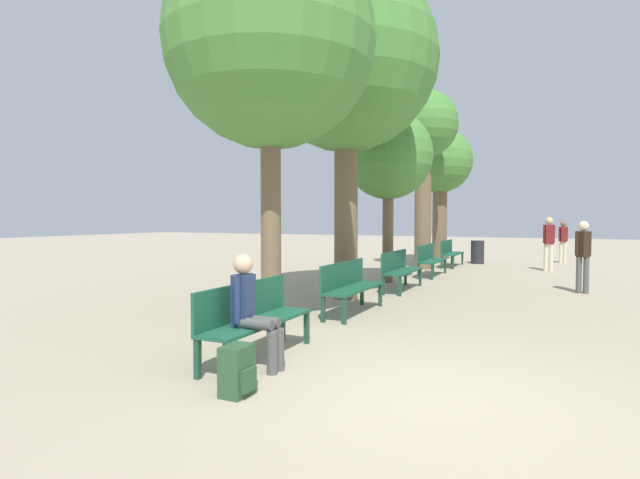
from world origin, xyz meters
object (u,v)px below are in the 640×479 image
Objects in this scene: tree_row_1 at (346,62)px; bench_row_2 at (399,267)px; bench_row_3 at (429,258)px; tree_row_2 at (388,156)px; trash_bin at (477,252)px; tree_row_4 at (440,164)px; bench_row_4 at (450,251)px; tree_row_3 at (424,132)px; bench_row_1 at (349,283)px; pedestrian_near at (563,239)px; person_seated at (252,308)px; backpack at (237,371)px; bench_row_0 at (252,314)px; pedestrian_mid at (583,252)px; tree_row_0 at (270,44)px; pedestrian_far at (549,240)px.

bench_row_2 is at bearing 67.73° from tree_row_1.
tree_row_2 reaches higher than bench_row_3.
tree_row_4 is at bearing -178.96° from trash_bin.
tree_row_1 reaches higher than bench_row_2.
bench_row_4 is 0.32× the size of tree_row_3.
pedestrian_near is at bearing 74.10° from bench_row_1.
tree_row_4 is 3.93× the size of person_seated.
bench_row_1 is 3.08m from bench_row_2.
bench_row_4 reaches higher than backpack.
tree_row_1 is at bearing -94.86° from bench_row_4.
bench_row_4 is (0.00, 12.31, 0.00)m from bench_row_0.
backpack is 0.31× the size of pedestrian_near.
pedestrian_near is at bearing 91.98° from pedestrian_mid.
tree_row_0 is at bearing -90.00° from tree_row_2.
bench_row_3 is 3.08m from bench_row_4.
tree_row_2 is at bearing 98.69° from bench_row_1.
person_seated reaches higher than bench_row_3.
tree_row_0 is 4.14m from person_seated.
pedestrian_far is (3.07, -0.25, 0.44)m from bench_row_4.
pedestrian_mid is 1.90× the size of trash_bin.
tree_row_3 reaches higher than bench_row_2.
bench_row_3 is at bearing -98.80° from trash_bin.
trash_bin is at bearing 86.22° from bench_row_1.
tree_row_4 is (-0.66, 10.71, 3.12)m from bench_row_1.
tree_row_0 is 4.97m from backpack.
tree_row_2 is (-0.66, -4.91, 2.71)m from bench_row_4.
pedestrian_near is (3.52, 15.42, 0.36)m from bench_row_0.
tree_row_1 is at bearing -90.00° from tree_row_3.
bench_row_0 is at bearing -90.00° from bench_row_2.
bench_row_2 is 0.28× the size of tree_row_1.
tree_row_4 is 4.90m from pedestrian_far.
bench_row_3 is at bearing -90.00° from bench_row_4.
bench_row_3 is 0.32× the size of tree_row_3.
tree_row_3 reaches higher than tree_row_2.
tree_row_0 is (-0.66, 1.55, 3.72)m from bench_row_0.
tree_row_1 is (-0.66, -1.61, 4.29)m from bench_row_2.
pedestrian_mid is (3.23, 8.50, 0.68)m from backpack.
tree_row_3 is 4.58× the size of person_seated.
tree_row_0 is at bearing -93.51° from bench_row_4.
bench_row_1 is at bearing -81.31° from tree_row_2.
tree_row_4 reaches higher than bench_row_4.
pedestrian_near is (3.52, 9.26, 0.36)m from bench_row_2.
person_seated reaches higher than bench_row_1.
tree_row_4 reaches higher than bench_row_0.
bench_row_2 is 3.93× the size of backpack.
tree_row_4 reaches higher than pedestrian_mid.
pedestrian_near is at bearing 68.99° from tree_row_1.
tree_row_0 reaches higher than person_seated.
backpack is at bearing -100.14° from pedestrian_near.
tree_row_1 is at bearing -147.41° from pedestrian_mid.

